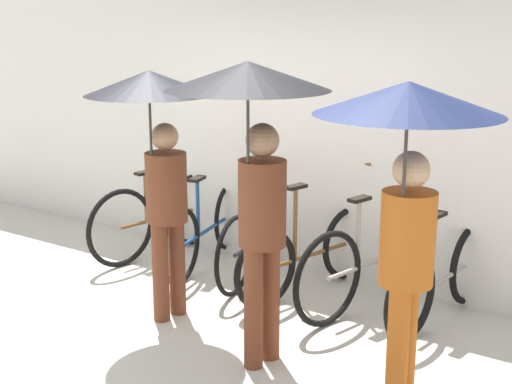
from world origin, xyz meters
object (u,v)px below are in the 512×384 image
object	(u,v)px
parked_bicycle_4	(372,261)
parked_bicycle_3	(310,253)
parked_bicycle_2	(259,237)
pedestrian_center	(253,129)
parked_bicycle_0	(161,216)
parked_bicycle_5	(443,277)
pedestrian_trailing	(407,157)
pedestrian_leading	(156,129)
parked_bicycle_1	(207,228)

from	to	relation	value
parked_bicycle_4	parked_bicycle_3	bearing A→B (deg)	104.17
parked_bicycle_2	pedestrian_center	distance (m)	2.16
parked_bicycle_0	parked_bicycle_2	xyz separation A→B (m)	(1.16, 0.03, -0.02)
parked_bicycle_5	pedestrian_center	size ratio (longest dim) A/B	0.80
parked_bicycle_2	parked_bicycle_3	size ratio (longest dim) A/B	0.99
parked_bicycle_0	pedestrian_center	distance (m)	2.84
pedestrian_center	pedestrian_trailing	xyz separation A→B (m)	(1.06, -0.05, -0.05)
parked_bicycle_4	pedestrian_trailing	world-z (taller)	pedestrian_trailing
pedestrian_center	pedestrian_trailing	bearing A→B (deg)	-175.42
parked_bicycle_3	pedestrian_trailing	size ratio (longest dim) A/B	0.83
parked_bicycle_0	pedestrian_leading	bearing A→B (deg)	-128.62
parked_bicycle_3	parked_bicycle_5	bearing A→B (deg)	-73.14
pedestrian_center	pedestrian_leading	bearing A→B (deg)	-5.68
parked_bicycle_4	pedestrian_center	bearing A→B (deg)	-175.77
pedestrian_leading	pedestrian_trailing	bearing A→B (deg)	178.23
parked_bicycle_1	parked_bicycle_4	size ratio (longest dim) A/B	0.97
parked_bicycle_4	parked_bicycle_5	world-z (taller)	parked_bicycle_4
parked_bicycle_3	parked_bicycle_4	bearing A→B (deg)	-75.21
parked_bicycle_5	pedestrian_center	distance (m)	2.11
pedestrian_leading	pedestrian_center	bearing A→B (deg)	173.10
parked_bicycle_2	pedestrian_trailing	bearing A→B (deg)	-136.34
parked_bicycle_5	pedestrian_leading	bearing A→B (deg)	131.50
pedestrian_leading	pedestrian_trailing	distance (m)	2.12
parked_bicycle_1	parked_bicycle_0	bearing A→B (deg)	79.56
pedestrian_center	parked_bicycle_0	bearing A→B (deg)	-27.30
parked_bicycle_5	pedestrian_trailing	world-z (taller)	pedestrian_trailing
parked_bicycle_4	parked_bicycle_5	size ratio (longest dim) A/B	1.08
parked_bicycle_5	pedestrian_trailing	distance (m)	1.97
parked_bicycle_2	pedestrian_center	world-z (taller)	pedestrian_center
parked_bicycle_1	parked_bicycle_4	xyz separation A→B (m)	(1.74, -0.05, 0.02)
pedestrian_trailing	pedestrian_center	bearing A→B (deg)	-9.08
parked_bicycle_1	parked_bicycle_2	distance (m)	0.58
pedestrian_center	parked_bicycle_4	bearing A→B (deg)	-91.77
parked_bicycle_5	pedestrian_leading	world-z (taller)	pedestrian_leading
parked_bicycle_3	parked_bicycle_4	size ratio (longest dim) A/B	0.93
pedestrian_center	pedestrian_trailing	size ratio (longest dim) A/B	1.03
parked_bicycle_3	pedestrian_trailing	bearing A→B (deg)	-121.85
parked_bicycle_3	parked_bicycle_5	distance (m)	1.16
parked_bicycle_1	parked_bicycle_3	distance (m)	1.16
parked_bicycle_3	parked_bicycle_4	world-z (taller)	parked_bicycle_3
parked_bicycle_1	pedestrian_center	distance (m)	2.46
parked_bicycle_4	parked_bicycle_1	bearing A→B (deg)	101.63
parked_bicycle_1	pedestrian_trailing	bearing A→B (deg)	-132.70
parked_bicycle_5	parked_bicycle_3	bearing A→B (deg)	100.82
parked_bicycle_5	pedestrian_leading	distance (m)	2.50
parked_bicycle_0	pedestrian_trailing	bearing A→B (deg)	-105.25
parked_bicycle_3	pedestrian_leading	distance (m)	1.78
parked_bicycle_3	parked_bicycle_0	bearing A→B (deg)	102.58
parked_bicycle_2	parked_bicycle_5	world-z (taller)	parked_bicycle_2
parked_bicycle_1	parked_bicycle_3	bearing A→B (deg)	-105.22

